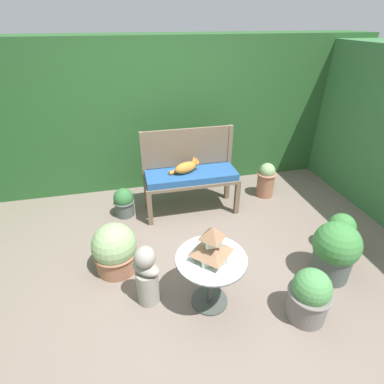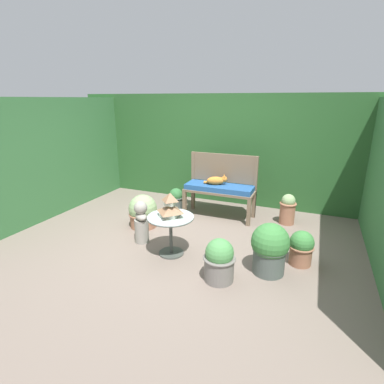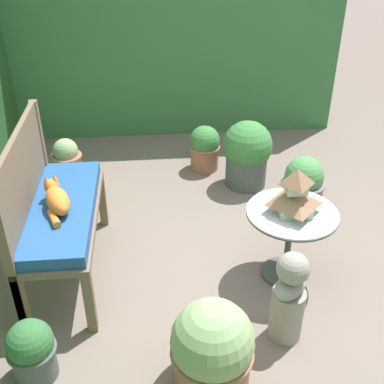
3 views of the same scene
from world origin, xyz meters
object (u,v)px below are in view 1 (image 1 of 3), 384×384
Objects in this scene: cat at (187,167)px; potted_plant_hedge_corner at (266,179)px; pagoda_birdhouse at (212,245)px; potted_plant_patio_mid at (115,250)px; garden_bust at (147,275)px; potted_plant_bench_left at (124,202)px; potted_plant_table_near at (340,232)px; patio_table at (211,268)px; potted_plant_path_edge at (335,251)px; potted_plant_bench_right at (310,296)px; garden_bench at (191,178)px.

potted_plant_hedge_corner is at bearing -15.41° from cat.
pagoda_birdhouse is 1.13m from potted_plant_patio_mid.
pagoda_birdhouse is at bearing -116.16° from cat.
cat reaches higher than potted_plant_hedge_corner.
potted_plant_bench_left is (-0.16, 1.48, -0.11)m from garden_bust.
patio_table is at bearing -166.26° from potted_plant_table_near.
pagoda_birdhouse is (-0.12, -1.55, 0.02)m from cat.
potted_plant_bench_left is at bearing 113.65° from pagoda_birdhouse.
potted_plant_path_edge is (-0.34, -0.35, 0.09)m from potted_plant_table_near.
garden_bust is 0.57m from potted_plant_patio_mid.
potted_plant_patio_mid is (-2.46, 0.24, 0.02)m from potted_plant_table_near.
potted_plant_bench_right reaches higher than potted_plant_table_near.
potted_plant_table_near is (1.51, -1.15, -0.43)m from cat.
cat is 0.80× the size of potted_plant_bench_right.
potted_plant_hedge_corner is at bearing 25.75° from potted_plant_patio_mid.
potted_plant_path_edge is at bearing 37.56° from potted_plant_bench_right.
potted_plant_bench_left is (-2.04, -0.05, -0.06)m from potted_plant_hedge_corner.
pagoda_birdhouse is at bearing -37.58° from potted_plant_patio_mid.
patio_table is 0.58m from garden_bust.
garden_bench reaches higher than patio_table.
potted_plant_path_edge is 2.20m from potted_plant_patio_mid.
garden_bust is (-0.55, 0.15, -0.37)m from pagoda_birdhouse.
potted_plant_bench_left is 0.77× the size of potted_plant_bench_right.
potted_plant_bench_right is (0.79, -0.34, -0.17)m from patio_table.
garden_bust reaches higher than patio_table.
pagoda_birdhouse is 1.34m from potted_plant_path_edge.
garden_bench reaches higher than potted_plant_patio_mid.
garden_bench is 0.18m from cat.
potted_plant_patio_mid is (-2.16, -1.04, -0.01)m from potted_plant_hedge_corner.
potted_plant_bench_right is at bearing -23.22° from patio_table.
patio_table is 0.98× the size of potted_plant_path_edge.
potted_plant_table_near is at bearing 13.74° from pagoda_birdhouse.
potted_plant_bench_left is (-0.89, 0.09, -0.29)m from garden_bench.
cat reaches higher than potted_plant_table_near.
potted_plant_path_edge is (1.11, -1.49, -0.17)m from garden_bench.
cat is 2.04m from potted_plant_bench_right.
potted_plant_bench_right is at bearing -52.66° from potted_plant_bench_left.
patio_table is (-0.12, -1.55, -0.23)m from cat.
patio_table is 0.98× the size of garden_bust.
potted_plant_hedge_corner is at bearing 1.53° from potted_plant_bench_left.
potted_plant_hedge_corner is 1.64m from potted_plant_path_edge.
garden_bench is 1.87m from potted_plant_path_edge.
potted_plant_table_near is (2.18, 0.25, -0.09)m from garden_bust.
potted_plant_path_edge is 1.17× the size of potted_plant_patio_mid.
cat reaches higher than potted_plant_patio_mid.
potted_plant_path_edge reaches higher than potted_plant_patio_mid.
cat is 0.67× the size of patio_table.
potted_plant_patio_mid reaches higher than potted_plant_bench_right.
garden_bust is at bearing -60.35° from potted_plant_patio_mid.
pagoda_birdhouse is 0.82× the size of potted_plant_bench_left.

